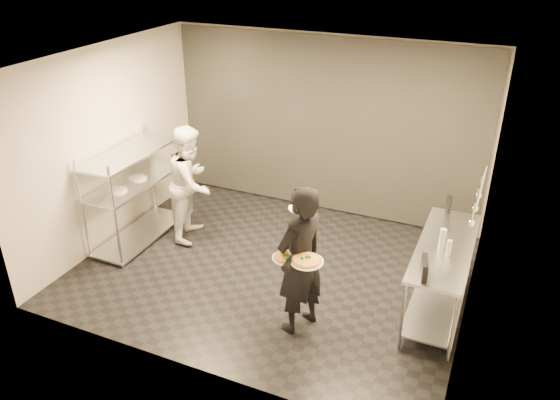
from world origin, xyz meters
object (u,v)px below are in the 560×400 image
at_px(pizza_plate_near, 286,257).
at_px(pos_monitor, 424,268).
at_px(prep_counter, 442,267).
at_px(salad_plate, 301,207).
at_px(chef, 191,183).
at_px(pizza_plate_far, 307,261).
at_px(pass_rack, 135,191).
at_px(waiter, 300,261).
at_px(bottle_clear, 449,248).
at_px(bottle_dark, 449,205).
at_px(bottle_green, 442,239).

height_order(pizza_plate_near, pos_monitor, pos_monitor).
bearing_deg(prep_counter, salad_plate, -158.75).
relative_size(chef, pizza_plate_far, 4.80).
distance_m(pass_rack, prep_counter, 4.33).
xyz_separation_m(waiter, pos_monitor, (1.29, 0.20, 0.13)).
distance_m(waiter, bottle_clear, 1.63).
height_order(chef, bottle_dark, chef).
bearing_deg(bottle_green, prep_counter, 70.33).
bearing_deg(bottle_dark, bottle_clear, -81.59).
relative_size(pos_monitor, bottle_green, 1.10).
distance_m(prep_counter, pizza_plate_near, 1.89).
relative_size(pass_rack, pizza_plate_far, 4.49).
height_order(pizza_plate_near, bottle_dark, bottle_dark).
xyz_separation_m(chef, pizza_plate_near, (2.12, -1.48, 0.16)).
height_order(pizza_plate_near, bottle_green, bottle_green).
bearing_deg(chef, waiter, -132.53).
height_order(chef, salad_plate, chef).
relative_size(pizza_plate_near, pizza_plate_far, 0.87).
distance_m(pizza_plate_far, pos_monitor, 1.21).
height_order(prep_counter, chef, chef).
distance_m(pizza_plate_near, bottle_green, 1.76).
relative_size(prep_counter, waiter, 1.01).
distance_m(chef, pizza_plate_near, 2.59).
height_order(salad_plate, bottle_dark, salad_plate).
bearing_deg(salad_plate, chef, 154.52).
height_order(prep_counter, waiter, waiter).
height_order(pass_rack, pizza_plate_far, pass_rack).
relative_size(pizza_plate_far, pos_monitor, 1.28).
relative_size(salad_plate, pos_monitor, 1.00).
distance_m(pass_rack, bottle_green, 4.30).
bearing_deg(bottle_green, bottle_clear, -49.03).
distance_m(pizza_plate_near, bottle_clear, 1.78).
height_order(salad_plate, bottle_green, salad_plate).
height_order(pizza_plate_far, bottle_dark, bottle_dark).
distance_m(prep_counter, waiter, 1.71).
xyz_separation_m(pass_rack, bottle_clear, (4.38, -0.21, 0.24)).
height_order(salad_plate, pos_monitor, salad_plate).
bearing_deg(chef, bottle_green, -109.78).
height_order(pass_rack, waiter, waiter).
xyz_separation_m(pass_rack, salad_plate, (2.79, -0.60, 0.61)).
height_order(waiter, pizza_plate_near, waiter).
bearing_deg(waiter, bottle_clear, 139.52).
distance_m(chef, bottle_dark, 3.56).
distance_m(pass_rack, salad_plate, 2.92).
relative_size(pizza_plate_near, bottle_clear, 1.65).
relative_size(pass_rack, pizza_plate_near, 5.18).
bearing_deg(pizza_plate_far, pos_monitor, 17.97).
relative_size(prep_counter, bottle_clear, 9.61).
distance_m(pizza_plate_near, salad_plate, 0.61).
xyz_separation_m(chef, salad_plate, (2.09, -0.99, 0.52)).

